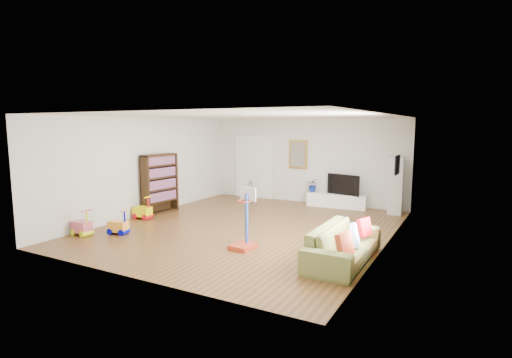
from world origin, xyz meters
The scene contains 25 objects.
floor centered at (0.00, 0.00, 0.00)m, with size 6.50×7.50×0.00m, color brown.
ceiling centered at (0.00, 0.00, 2.70)m, with size 6.50×7.50×0.00m, color white.
wall_back centered at (0.00, 3.75, 1.35)m, with size 6.50×0.00×2.70m, color silver.
wall_front centered at (0.00, -3.75, 1.35)m, with size 6.50×0.00×2.70m, color white.
wall_left centered at (-3.25, 0.00, 1.35)m, with size 0.00×7.50×2.70m, color silver.
wall_right centered at (3.25, 0.00, 1.35)m, with size 0.00×7.50×2.70m, color silver.
navy_accent centered at (3.23, 1.40, 1.85)m, with size 0.01×3.20×1.70m, color black.
olive_wainscot centered at (3.23, 1.40, 0.50)m, with size 0.01×3.20×1.00m, color brown.
doorway centered at (-1.90, 3.71, 1.05)m, with size 1.45×0.06×2.10m, color white.
painting_back centered at (-0.25, 3.71, 1.55)m, with size 0.62×0.06×0.92m, color gold.
artwork_right centered at (3.17, 1.60, 1.55)m, with size 0.04×0.56×0.46m, color #7F3F8C.
media_console centered at (1.16, 3.42, 0.21)m, with size 1.79×0.45×0.42m, color white.
tall_cabinet centered at (2.89, 3.29, 0.81)m, with size 0.38×0.38×1.61m, color silver.
bookshelf centered at (-2.97, 0.19, 0.84)m, with size 0.30×1.16×1.69m, color #301D0D.
sofa centered at (2.76, -1.30, 0.33)m, with size 2.24×0.88×0.65m, color olive.
basketball_hoop centered at (0.76, -1.54, 0.62)m, with size 0.43×0.52×1.24m, color #B5351D.
ride_on_yellow centered at (-2.92, -0.57, 0.31)m, with size 0.46×0.29×0.62m, color #FBF800.
ride_on_orange centered at (-2.32, -1.96, 0.28)m, with size 0.43×0.26×0.57m, color #FAA934.
ride_on_pink centered at (-2.97, -2.42, 0.30)m, with size 0.45×0.28×0.60m, color #D0546A.
child centered at (-1.34, 2.46, 0.40)m, with size 0.29×0.19×0.81m, color slate.
tv centered at (1.40, 3.43, 0.73)m, with size 1.07×0.14×0.61m, color black.
vase_plant centered at (0.38, 3.43, 0.63)m, with size 0.38×0.33×0.43m, color navy.
pillow_left centered at (2.95, -1.93, 0.52)m, with size 0.10×0.40×0.40m, color #BD4424.
pillow_center centered at (2.95, -1.28, 0.52)m, with size 0.10×0.38×0.38m, color white.
pillow_right centered at (2.97, -0.64, 0.52)m, with size 0.09×0.35×0.35m, color #AD0B17.
Camera 1 is at (4.74, -8.27, 2.47)m, focal length 28.00 mm.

